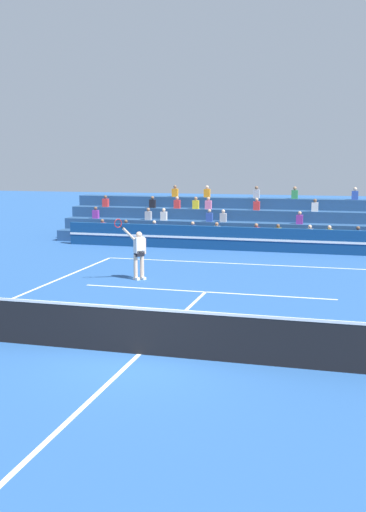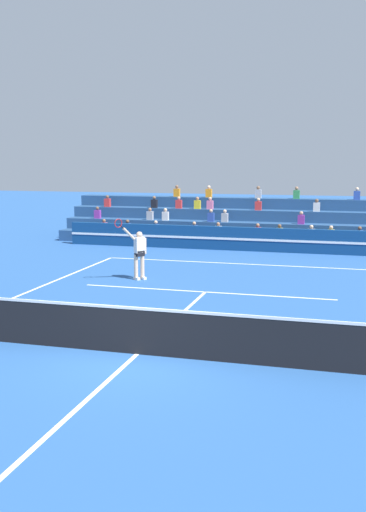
% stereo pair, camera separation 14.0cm
% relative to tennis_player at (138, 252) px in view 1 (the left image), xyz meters
% --- Properties ---
extents(ground_plane, '(120.00, 120.00, 0.00)m').
position_rel_tennis_player_xyz_m(ground_plane, '(2.74, -7.76, -0.98)').
color(ground_plane, '#285699').
extents(court_lines, '(11.10, 23.90, 0.01)m').
position_rel_tennis_player_xyz_m(court_lines, '(2.74, -7.76, -0.98)').
color(court_lines, white).
rests_on(court_lines, ground).
extents(tennis_net, '(12.00, 0.10, 1.10)m').
position_rel_tennis_player_xyz_m(tennis_net, '(2.74, -7.76, -0.44)').
color(tennis_net, slate).
rests_on(tennis_net, ground).
extents(sponsor_banner_wall, '(18.00, 0.26, 1.10)m').
position_rel_tennis_player_xyz_m(sponsor_banner_wall, '(2.74, 7.68, -0.43)').
color(sponsor_banner_wall, navy).
rests_on(sponsor_banner_wall, ground).
extents(bleacher_stand, '(20.43, 3.80, 2.83)m').
position_rel_tennis_player_xyz_m(bleacher_stand, '(2.73, 10.85, -0.15)').
color(bleacher_stand, navy).
rests_on(bleacher_stand, ground).
extents(tennis_player, '(0.89, 1.12, 2.28)m').
position_rel_tennis_player_xyz_m(tennis_player, '(0.00, 0.00, 0.00)').
color(tennis_player, beige).
rests_on(tennis_player, ground).
extents(tennis_ball, '(0.07, 0.07, 0.07)m').
position_rel_tennis_player_xyz_m(tennis_ball, '(6.94, -6.82, -0.95)').
color(tennis_ball, '#C6DB33').
rests_on(tennis_ball, ground).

